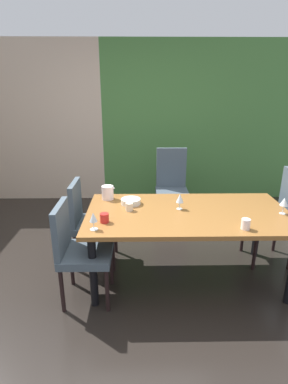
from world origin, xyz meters
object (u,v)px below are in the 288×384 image
(serving_bowl_right, at_px, (131,201))
(cup_front, at_px, (104,218))
(cup_west, at_px, (129,207))
(cup_north, at_px, (246,224))
(chair_left_far, at_px, (88,218))
(wine_glass_center, at_px, (180,198))
(chair_left_near, at_px, (77,247))
(chair_head_far, at_px, (172,184))
(chair_right_far, at_px, (278,214))
(wine_glass_south, at_px, (93,218))
(wine_glass_left, at_px, (284,202))
(dining_table, at_px, (188,218))
(pitcher_east, at_px, (108,192))

(serving_bowl_right, relative_size, cup_front, 2.43)
(cup_west, relative_size, cup_north, 0.85)
(chair_left_far, distance_m, wine_glass_center, 1.01)
(chair_left_near, bearing_deg, chair_head_far, 149.28)
(chair_right_far, bearing_deg, chair_left_near, 106.68)
(chair_head_far, relative_size, wine_glass_south, 6.90)
(wine_glass_south, height_order, cup_west, wine_glass_south)
(chair_left_near, xyz_separation_m, cup_north, (1.42, -0.08, 0.25))
(chair_right_far, bearing_deg, wine_glass_left, 158.28)
(serving_bowl_right, height_order, cup_west, cup_west)
(dining_table, height_order, chair_left_far, chair_left_far)
(dining_table, height_order, cup_north, cup_north)
(chair_left_far, bearing_deg, wine_glass_south, 13.92)
(wine_glass_center, xyz_separation_m, cup_north, (0.49, -0.44, -0.06))
(chair_left_far, distance_m, wine_glass_left, 1.94)
(wine_glass_south, relative_size, wine_glass_center, 0.97)
(cup_front, bearing_deg, pitcher_east, 92.59)
(cup_west, height_order, pitcher_east, pitcher_east)
(dining_table, bearing_deg, cup_north, -42.40)
(pitcher_east, bearing_deg, chair_head_far, 52.41)
(dining_table, relative_size, pitcher_east, 13.27)
(cup_north, bearing_deg, cup_front, 172.66)
(chair_right_far, distance_m, cup_west, 1.61)
(chair_left_far, height_order, cup_front, chair_left_far)
(wine_glass_center, bearing_deg, wine_glass_south, -150.51)
(dining_table, relative_size, wine_glass_center, 12.39)
(chair_right_far, bearing_deg, wine_glass_center, 102.28)
(chair_left_far, xyz_separation_m, wine_glass_left, (1.88, -0.37, 0.32))
(chair_head_far, bearing_deg, cup_north, 103.68)
(chair_right_far, relative_size, wine_glass_center, 6.61)
(dining_table, xyz_separation_m, chair_head_far, (-0.01, 1.37, -0.08))
(chair_right_far, relative_size, pitcher_east, 7.08)
(chair_left_far, height_order, wine_glass_center, chair_left_far)
(pitcher_east, bearing_deg, serving_bowl_right, -31.02)
(pitcher_east, bearing_deg, wine_glass_center, -21.88)
(serving_bowl_right, xyz_separation_m, cup_north, (0.97, -0.59, 0.02))
(wine_glass_left, bearing_deg, chair_left_far, 168.90)
(cup_north, relative_size, pitcher_east, 0.62)
(chair_head_far, xyz_separation_m, cup_front, (-0.76, -1.60, 0.20))
(serving_bowl_right, bearing_deg, dining_table, -20.63)
(wine_glass_center, bearing_deg, chair_right_far, 12.28)
(dining_table, distance_m, chair_right_far, 1.06)
(dining_table, height_order, chair_head_far, chair_head_far)
(cup_front, bearing_deg, serving_bowl_right, 63.41)
(chair_head_far, distance_m, pitcher_east, 1.30)
(wine_glass_south, relative_size, cup_north, 1.69)
(chair_right_far, bearing_deg, cup_north, 138.56)
(dining_table, xyz_separation_m, wine_glass_left, (0.87, -0.06, 0.19))
(wine_glass_center, xyz_separation_m, pitcher_east, (-0.72, 0.29, -0.04))
(chair_head_far, bearing_deg, cup_front, 64.65)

